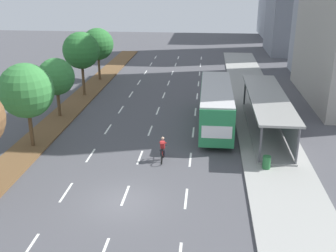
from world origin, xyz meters
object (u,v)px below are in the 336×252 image
(median_tree_fifth, at_px, (98,44))
(median_tree_third, at_px, (56,77))
(cyclist, at_px, (163,150))
(trash_bin, at_px, (267,162))
(median_tree_second, at_px, (26,91))
(median_tree_fourth, at_px, (81,51))
(bus_shelter, at_px, (270,109))
(bus, at_px, (216,102))

(median_tree_fifth, bearing_deg, median_tree_third, -90.58)
(median_tree_third, bearing_deg, cyclist, -38.63)
(median_tree_third, bearing_deg, median_tree_fifth, 89.42)
(trash_bin, bearing_deg, median_tree_second, 172.45)
(cyclist, distance_m, median_tree_fourth, 18.20)
(median_tree_second, distance_m, median_tree_fourth, 13.37)
(bus_shelter, xyz_separation_m, median_tree_fifth, (-17.89, 15.19, 2.42))
(median_tree_fourth, bearing_deg, bus_shelter, -25.57)
(bus, height_order, median_tree_third, median_tree_third)
(median_tree_fifth, bearing_deg, bus, -46.57)
(cyclist, relative_size, trash_bin, 2.14)
(median_tree_fourth, distance_m, median_tree_fifth, 6.69)
(trash_bin, bearing_deg, cyclist, 173.44)
(median_tree_second, xyz_separation_m, trash_bin, (16.58, -2.20, -3.69))
(bus_shelter, height_order, cyclist, bus_shelter)
(median_tree_fourth, xyz_separation_m, trash_bin, (16.71, -15.56, -4.15))
(median_tree_fifth, bearing_deg, median_tree_fourth, -89.08)
(median_tree_third, relative_size, median_tree_fifth, 0.85)
(median_tree_third, distance_m, trash_bin, 19.38)
(bus, height_order, cyclist, bus)
(bus_shelter, xyz_separation_m, median_tree_second, (-17.66, -4.85, 2.40))
(cyclist, height_order, median_tree_fifth, median_tree_fifth)
(bus_shelter, distance_m, median_tree_second, 18.47)
(bus, distance_m, cyclist, 8.04)
(trash_bin, bearing_deg, median_tree_fourth, 137.04)
(bus, xyz_separation_m, cyclist, (-3.62, -7.07, -1.28))
(bus, xyz_separation_m, median_tree_fourth, (-13.51, 7.70, 2.65))
(cyclist, xyz_separation_m, median_tree_fourth, (-9.89, 14.77, 3.93))
(median_tree_third, distance_m, median_tree_fifth, 13.37)
(bus, bearing_deg, median_tree_fourth, 150.30)
(bus, height_order, median_tree_fourth, median_tree_fourth)
(bus, xyz_separation_m, trash_bin, (3.20, -7.85, -1.49))
(bus_shelter, bearing_deg, trash_bin, -98.72)
(median_tree_third, height_order, median_tree_fourth, median_tree_fourth)
(cyclist, relative_size, median_tree_third, 0.35)
(cyclist, bearing_deg, bus_shelter, 38.39)
(median_tree_third, height_order, trash_bin, median_tree_third)
(median_tree_fourth, relative_size, trash_bin, 7.60)
(bus_shelter, distance_m, trash_bin, 7.24)
(median_tree_fifth, bearing_deg, trash_bin, -52.90)
(bus, xyz_separation_m, median_tree_second, (-13.38, -5.65, 2.20))
(median_tree_fourth, bearing_deg, trash_bin, -42.96)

